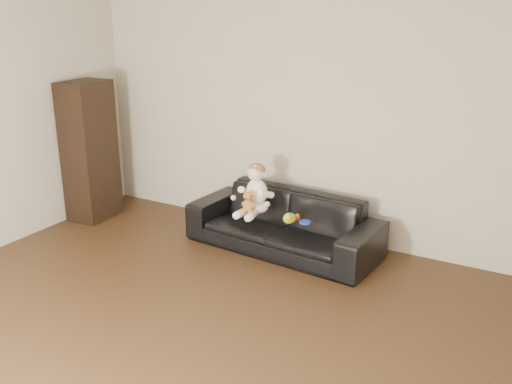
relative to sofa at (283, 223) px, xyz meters
The scene contains 10 objects.
floor 2.27m from the sofa, 91.10° to the right, with size 5.50×5.50×0.00m, color #3C2715.
wall_back 1.13m from the sofa, 94.95° to the left, with size 5.00×5.00×0.00m, color #B6AC99.
sofa is the anchor object (origin of this frame).
cabinet 2.39m from the sofa, behind, with size 0.39×0.54×1.57m, color black.
shelf_item 2.47m from the sofa, behind, with size 0.18×0.25×0.28m, color silver.
baby 0.42m from the sofa, 157.59° to the right, with size 0.35×0.43×0.51m.
teddy_bear 0.45m from the sofa, 133.68° to the right, with size 0.13×0.13×0.21m.
toy_green 0.28m from the sofa, 49.47° to the right, with size 0.12×0.14×0.10m, color #ACC717.
toy_rattle 0.24m from the sofa, 23.50° to the right, with size 0.06×0.06×0.06m, color red.
toy_blue_disc 0.32m from the sofa, 19.84° to the right, with size 0.11×0.11×0.02m, color blue.
Camera 1 is at (2.41, -2.51, 2.40)m, focal length 40.00 mm.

